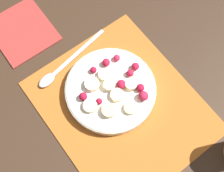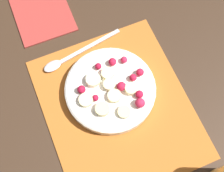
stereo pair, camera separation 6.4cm
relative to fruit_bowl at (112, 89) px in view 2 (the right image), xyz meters
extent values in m
plane|color=#382619|center=(-0.04, 0.00, -0.02)|extent=(3.00, 3.00, 0.00)
cube|color=#B26023|center=(-0.04, 0.00, -0.02)|extent=(0.38, 0.32, 0.01)
cylinder|color=silver|center=(0.00, 0.00, 0.00)|extent=(0.21, 0.21, 0.02)
torus|color=silver|center=(0.00, 0.00, 0.00)|extent=(0.21, 0.21, 0.01)
cylinder|color=white|center=(0.00, 0.00, 0.01)|extent=(0.19, 0.19, 0.00)
cylinder|color=beige|center=(-0.06, 0.00, 0.01)|extent=(0.04, 0.04, 0.01)
cylinder|color=beige|center=(-0.01, 0.07, 0.01)|extent=(0.04, 0.04, 0.01)
cylinder|color=beige|center=(0.01, 0.01, 0.02)|extent=(0.04, 0.04, 0.01)
cylinder|color=#F4EAB7|center=(0.03, 0.03, 0.02)|extent=(0.04, 0.04, 0.01)
cylinder|color=beige|center=(-0.02, 0.00, 0.01)|extent=(0.04, 0.04, 0.01)
cylinder|color=beige|center=(0.03, 0.00, 0.02)|extent=(0.04, 0.04, 0.01)
cylinder|color=beige|center=(-0.02, -0.04, 0.02)|extent=(0.04, 0.04, 0.01)
cylinder|color=beige|center=(-0.04, 0.04, 0.02)|extent=(0.04, 0.04, 0.01)
sphere|color=red|center=(0.05, -0.02, 0.02)|extent=(0.02, 0.02, 0.02)
sphere|color=#D12347|center=(0.05, -0.05, 0.02)|extent=(0.02, 0.02, 0.02)
sphere|color=red|center=(-0.01, -0.02, 0.02)|extent=(0.02, 0.02, 0.02)
sphere|color=#B21433|center=(-0.01, 0.04, 0.02)|extent=(0.01, 0.01, 0.01)
sphere|color=#B21433|center=(0.02, 0.07, 0.02)|extent=(0.02, 0.02, 0.02)
sphere|color=#B21433|center=(0.06, 0.01, 0.02)|extent=(0.02, 0.02, 0.02)
sphere|color=#D12347|center=(-0.06, -0.04, 0.02)|extent=(0.02, 0.02, 0.02)
sphere|color=#B21433|center=(-0.05, -0.05, 0.02)|extent=(0.02, 0.02, 0.02)
sphere|color=red|center=(0.01, -0.07, 0.02)|extent=(0.02, 0.02, 0.02)
sphere|color=red|center=(0.00, -0.05, 0.02)|extent=(0.02, 0.02, 0.02)
cube|color=silver|center=(0.13, 0.00, -0.01)|extent=(0.04, 0.17, 0.00)
ellipsoid|color=silver|center=(0.11, 0.11, -0.01)|extent=(0.03, 0.05, 0.01)
cube|color=#A3332D|center=(0.27, 0.08, -0.02)|extent=(0.16, 0.14, 0.01)
camera|label=1|loc=(-0.21, 0.15, 0.67)|focal=50.00mm
camera|label=2|loc=(-0.24, 0.10, 0.67)|focal=50.00mm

